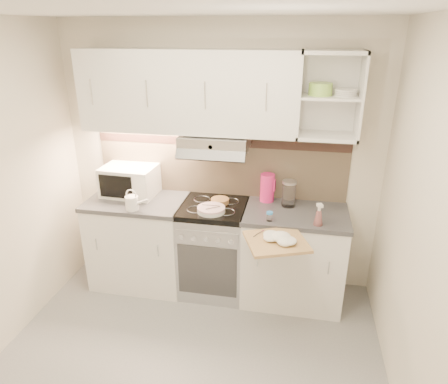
% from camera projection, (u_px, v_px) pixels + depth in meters
% --- Properties ---
extents(ground, '(3.00, 3.00, 0.00)m').
position_uv_depth(ground, '(184.00, 373.00, 3.00)').
color(ground, gray).
rests_on(ground, ground).
extents(room_shell, '(3.04, 2.84, 2.52)m').
position_uv_depth(room_shell, '(190.00, 151.00, 2.72)').
color(room_shell, beige).
rests_on(room_shell, ground).
extents(base_cabinet_left, '(0.90, 0.60, 0.86)m').
position_uv_depth(base_cabinet_left, '(140.00, 243.00, 3.97)').
color(base_cabinet_left, white).
rests_on(base_cabinet_left, ground).
extents(worktop_left, '(0.92, 0.62, 0.04)m').
position_uv_depth(worktop_left, '(137.00, 201.00, 3.80)').
color(worktop_left, '#47474C').
rests_on(worktop_left, base_cabinet_left).
extents(base_cabinet_right, '(0.90, 0.60, 0.86)m').
position_uv_depth(base_cabinet_right, '(293.00, 258.00, 3.71)').
color(base_cabinet_right, white).
rests_on(base_cabinet_right, ground).
extents(worktop_right, '(0.92, 0.62, 0.04)m').
position_uv_depth(worktop_right, '(296.00, 214.00, 3.54)').
color(worktop_right, '#47474C').
rests_on(worktop_right, base_cabinet_right).
extents(electric_range, '(0.60, 0.60, 0.90)m').
position_uv_depth(electric_range, '(214.00, 248.00, 3.83)').
color(electric_range, '#B7B7BC').
rests_on(electric_range, ground).
extents(microwave, '(0.52, 0.40, 0.28)m').
position_uv_depth(microwave, '(130.00, 180.00, 3.86)').
color(microwave, white).
rests_on(microwave, worktop_left).
extents(watering_can, '(0.23, 0.12, 0.19)m').
position_uv_depth(watering_can, '(133.00, 202.00, 3.55)').
color(watering_can, white).
rests_on(watering_can, worktop_left).
extents(plate_stack, '(0.25, 0.25, 0.05)m').
position_uv_depth(plate_stack, '(211.00, 210.00, 3.52)').
color(plate_stack, silver).
rests_on(plate_stack, electric_range).
extents(bread_loaf, '(0.17, 0.17, 0.04)m').
position_uv_depth(bread_loaf, '(220.00, 201.00, 3.71)').
color(bread_loaf, '#9C5739').
rests_on(bread_loaf, electric_range).
extents(pink_pitcher, '(0.14, 0.13, 0.26)m').
position_uv_depth(pink_pitcher, '(267.00, 188.00, 3.71)').
color(pink_pitcher, '#EC2376').
rests_on(pink_pitcher, worktop_right).
extents(glass_jar, '(0.13, 0.13, 0.24)m').
position_uv_depth(glass_jar, '(289.00, 194.00, 3.60)').
color(glass_jar, white).
rests_on(glass_jar, worktop_right).
extents(spice_jar, '(0.06, 0.06, 0.08)m').
position_uv_depth(spice_jar, '(270.00, 216.00, 3.35)').
color(spice_jar, white).
rests_on(spice_jar, worktop_right).
extents(spray_bottle, '(0.08, 0.08, 0.21)m').
position_uv_depth(spray_bottle, '(319.00, 216.00, 3.27)').
color(spray_bottle, '#DE8487').
rests_on(spray_bottle, worktop_right).
extents(cutting_board, '(0.57, 0.54, 0.02)m').
position_uv_depth(cutting_board, '(276.00, 242.00, 3.09)').
color(cutting_board, tan).
rests_on(cutting_board, base_cabinet_right).
extents(dish_towel, '(0.28, 0.24, 0.07)m').
position_uv_depth(dish_towel, '(278.00, 238.00, 3.05)').
color(dish_towel, white).
rests_on(dish_towel, cutting_board).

